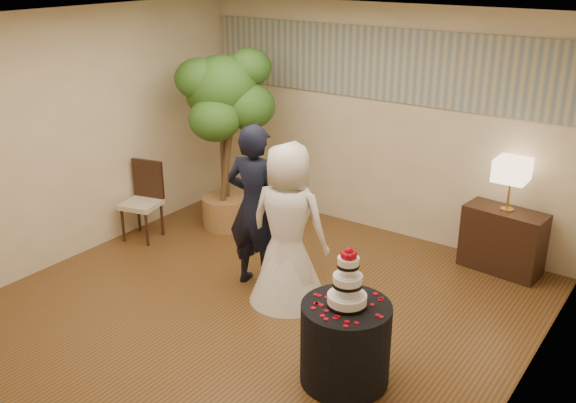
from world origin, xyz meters
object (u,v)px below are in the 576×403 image
Objects in this scene: table_lamp at (510,185)px; side_chair at (141,202)px; bride at (288,224)px; cake_table at (345,343)px; groom at (255,207)px; wedding_cake at (348,277)px; ficus_tree at (224,140)px; console at (503,240)px.

table_lamp is 0.60× the size of side_chair.
bride reaches higher than cake_table.
groom reaches higher than bride.
wedding_cake is 3.48m from ficus_tree.
bride reaches higher than side_chair.
groom is 1.83× the size of side_chair.
table_lamp is 0.25× the size of ficus_tree.
table_lamp is 4.29m from side_chair.
console is at bearing 13.41° from ficus_tree.
groom is at bearing -16.92° from side_chair.
ficus_tree is (-2.89, 1.93, 0.81)m from cake_table.
table_lamp is at bearing 81.12° from cake_table.
wedding_cake reaches higher than cake_table.
bride is at bearing 144.20° from cake_table.
console is at bearing 81.12° from cake_table.
ficus_tree reaches higher than side_chair.
wedding_cake is (0.00, 0.00, 0.61)m from cake_table.
table_lamp is (0.00, 0.00, 0.65)m from console.
bride is at bearing 144.20° from wedding_cake.
table_lamp reaches higher than wedding_cake.
groom is 1.06× the size of bride.
groom is at bearing -132.23° from console.
console is 0.37× the size of ficus_tree.
table_lamp is at bearing -146.68° from groom.
table_lamp is (0.42, 2.72, 0.66)m from cake_table.
groom is at bearing -20.24° from bride.
bride is 2.47m from table_lamp.
wedding_cake is 2.75m from table_lamp.
ficus_tree is (-3.32, -0.79, 0.80)m from console.
wedding_cake is at bearing 134.27° from bride.
groom is 2.78m from console.
side_chair is (-0.59, -0.90, -0.68)m from ficus_tree.
cake_table is (1.15, -0.83, -0.48)m from bride.
cake_table is 1.44× the size of wedding_cake.
bride reaches higher than wedding_cake.
ficus_tree is at bearing 146.33° from wedding_cake.
wedding_cake is (1.15, -0.83, 0.13)m from bride.
console is 3.50m from ficus_tree.
groom is 2.73m from table_lamp.
cake_table is 0.61m from wedding_cake.
groom is 2.40× the size of cake_table.
cake_table is 0.32× the size of ficus_tree.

